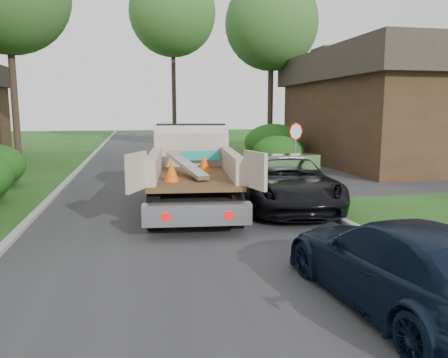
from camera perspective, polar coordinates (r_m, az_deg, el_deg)
ground at (r=8.70m, az=-2.64°, el=-10.93°), size 120.00×120.00×0.00m
road at (r=18.37m, az=-7.33°, el=-0.37°), size 8.00×90.00×0.02m
side_street at (r=21.80m, az=26.19°, el=0.24°), size 16.00×7.00×0.02m
curb_left at (r=18.55m, az=-20.07°, el=-0.59°), size 0.20×90.00×0.12m
curb_right at (r=19.07m, az=5.04°, el=0.18°), size 0.20×90.00×0.12m
stop_sign at (r=18.29m, az=9.32°, el=5.13°), size 0.71×0.32×2.48m
house_right at (r=26.27m, az=21.76°, el=8.76°), size 9.72×12.96×6.20m
hedge_right_a at (r=22.32m, az=7.11°, el=3.46°), size 2.60×2.60×1.70m
hedge_right_b at (r=25.36m, az=6.50°, el=4.70°), size 3.38×3.38×2.21m
tree_right_far at (r=29.92m, az=6.23°, el=19.52°), size 6.00×6.00×11.50m
tree_center_far at (r=39.06m, az=-6.74°, el=20.73°), size 7.20×7.20×14.60m
flatbed_truck at (r=14.02m, az=-4.22°, el=2.45°), size 3.39×6.91×2.53m
black_pickup at (r=13.54m, az=8.22°, el=-0.40°), size 3.38×5.92×1.56m
navy_suv at (r=7.14m, az=22.13°, el=-10.30°), size 2.27×4.84×1.37m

